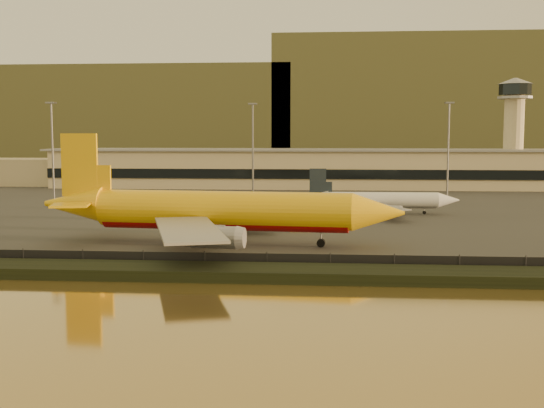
% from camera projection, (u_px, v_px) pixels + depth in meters
% --- Properties ---
extents(ground, '(900.00, 900.00, 0.00)m').
position_uv_depth(ground, '(261.00, 254.00, 99.57)').
color(ground, black).
rests_on(ground, ground).
extents(embankment, '(320.00, 7.00, 1.40)m').
position_uv_depth(embankment, '(248.00, 273.00, 82.64)').
color(embankment, black).
rests_on(embankment, ground).
extents(tarmac, '(320.00, 220.00, 0.20)m').
position_uv_depth(tarmac, '(294.00, 196.00, 193.75)').
color(tarmac, '#2D2D2D').
rests_on(tarmac, ground).
extents(perimeter_fence, '(300.00, 0.05, 2.20)m').
position_uv_depth(perimeter_fence, '(251.00, 262.00, 86.54)').
color(perimeter_fence, black).
rests_on(perimeter_fence, tarmac).
extents(terminal_building, '(202.00, 25.00, 12.60)m').
position_uv_depth(terminal_building, '(254.00, 169.00, 224.60)').
color(terminal_building, tan).
rests_on(terminal_building, tarmac).
extents(control_tower, '(11.20, 11.20, 35.50)m').
position_uv_depth(control_tower, '(514.00, 122.00, 221.59)').
color(control_tower, tan).
rests_on(control_tower, tarmac).
extents(apron_light_masts, '(152.20, 12.20, 25.40)m').
position_uv_depth(apron_light_masts, '(349.00, 141.00, 171.13)').
color(apron_light_masts, slate).
rests_on(apron_light_masts, tarmac).
extents(distant_hills, '(470.00, 160.00, 70.00)m').
position_uv_depth(distant_hills, '(281.00, 113.00, 435.20)').
color(distant_hills, brown).
rests_on(distant_hills, ground).
extents(dhl_cargo_jet, '(58.26, 56.82, 17.39)m').
position_uv_depth(dhl_cargo_jet, '(217.00, 211.00, 106.90)').
color(dhl_cargo_jet, yellow).
rests_on(dhl_cargo_jet, tarmac).
extents(white_narrowbody_jet, '(34.20, 33.48, 9.85)m').
position_uv_depth(white_narrowbody_jet, '(380.00, 200.00, 148.22)').
color(white_narrowbody_jet, silver).
rests_on(white_narrowbody_jet, tarmac).
extents(gse_vehicle_yellow, '(4.07, 2.75, 1.68)m').
position_uv_depth(gse_vehicle_yellow, '(299.00, 226.00, 121.78)').
color(gse_vehicle_yellow, yellow).
rests_on(gse_vehicle_yellow, tarmac).
extents(gse_vehicle_white, '(4.91, 3.17, 2.04)m').
position_uv_depth(gse_vehicle_white, '(144.00, 215.00, 137.97)').
color(gse_vehicle_white, silver).
rests_on(gse_vehicle_white, tarmac).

